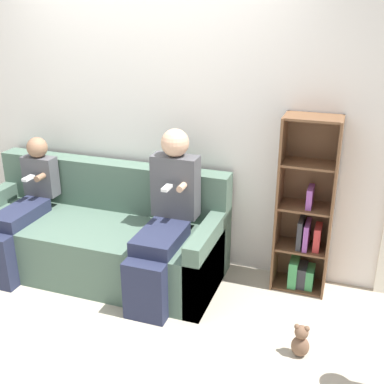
{
  "coord_description": "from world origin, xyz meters",
  "views": [
    {
      "loc": [
        1.67,
        -2.68,
        2.19
      ],
      "look_at": [
        0.52,
        0.58,
        0.81
      ],
      "focal_mm": 45.0,
      "sensor_mm": 36.0,
      "label": 1
    }
  ],
  "objects_px": {
    "adult_seated": "(166,214)",
    "teddy_bear": "(301,341)",
    "couch": "(98,236)",
    "bookshelf": "(305,221)",
    "child_seated": "(23,207)"
  },
  "relations": [
    {
      "from": "couch",
      "to": "bookshelf",
      "type": "distance_m",
      "value": 1.74
    },
    {
      "from": "adult_seated",
      "to": "bookshelf",
      "type": "bearing_deg",
      "value": 23.0
    },
    {
      "from": "bookshelf",
      "to": "adult_seated",
      "type": "bearing_deg",
      "value": -157.0
    },
    {
      "from": "couch",
      "to": "child_seated",
      "type": "distance_m",
      "value": 0.68
    },
    {
      "from": "couch",
      "to": "bookshelf",
      "type": "height_order",
      "value": "bookshelf"
    },
    {
      "from": "adult_seated",
      "to": "bookshelf",
      "type": "distance_m",
      "value": 1.1
    },
    {
      "from": "couch",
      "to": "bookshelf",
      "type": "bearing_deg",
      "value": 10.24
    },
    {
      "from": "adult_seated",
      "to": "teddy_bear",
      "type": "bearing_deg",
      "value": -21.56
    },
    {
      "from": "child_seated",
      "to": "bookshelf",
      "type": "height_order",
      "value": "bookshelf"
    },
    {
      "from": "couch",
      "to": "child_seated",
      "type": "bearing_deg",
      "value": -164.03
    },
    {
      "from": "couch",
      "to": "adult_seated",
      "type": "distance_m",
      "value": 0.79
    },
    {
      "from": "teddy_bear",
      "to": "adult_seated",
      "type": "bearing_deg",
      "value": 158.44
    },
    {
      "from": "couch",
      "to": "adult_seated",
      "type": "bearing_deg",
      "value": -10.02
    },
    {
      "from": "teddy_bear",
      "to": "couch",
      "type": "bearing_deg",
      "value": 162.65
    },
    {
      "from": "bookshelf",
      "to": "teddy_bear",
      "type": "distance_m",
      "value": 1.0
    }
  ]
}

